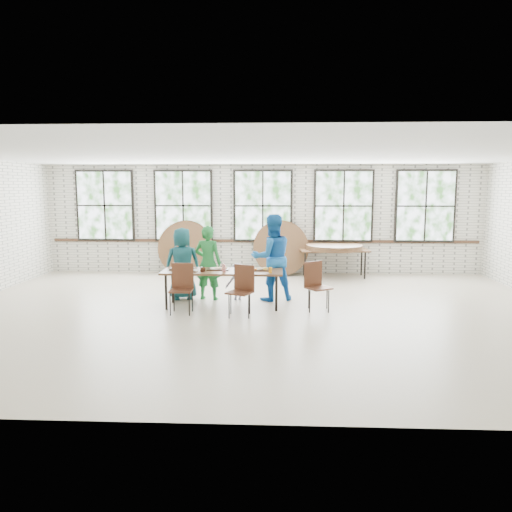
# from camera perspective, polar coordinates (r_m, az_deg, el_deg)

# --- Properties ---
(room) EXTENTS (12.00, 12.00, 12.00)m
(room) POSITION_cam_1_polar(r_m,az_deg,el_deg) (13.75, 0.79, 5.56)
(room) COLOR #BEAF97
(room) RESTS_ON ground
(dining_table) EXTENTS (2.40, 0.81, 0.74)m
(dining_table) POSITION_cam_1_polar(r_m,az_deg,el_deg) (9.99, -3.85, -1.96)
(dining_table) COLOR brown
(dining_table) RESTS_ON ground
(chair_near_left) EXTENTS (0.42, 0.41, 0.95)m
(chair_near_left) POSITION_cam_1_polar(r_m,az_deg,el_deg) (9.65, -8.45, -3.17)
(chair_near_left) COLOR #502B1A
(chair_near_left) RESTS_ON ground
(chair_near_right) EXTENTS (0.55, 0.54, 0.95)m
(chair_near_right) POSITION_cam_1_polar(r_m,az_deg,el_deg) (9.35, -1.62, -3.44)
(chair_near_right) COLOR #502B1A
(chair_near_right) RESTS_ON ground
(chair_spare) EXTENTS (0.57, 0.57, 0.95)m
(chair_spare) POSITION_cam_1_polar(r_m,az_deg,el_deg) (9.82, 6.85, -2.94)
(chair_spare) COLOR #502B1A
(chair_spare) RESTS_ON ground
(adult_teal) EXTENTS (0.85, 0.66, 1.55)m
(adult_teal) POSITION_cam_1_polar(r_m,az_deg,el_deg) (10.75, -8.39, -0.86)
(adult_teal) COLOR navy
(adult_teal) RESTS_ON ground
(adult_green) EXTENTS (0.64, 0.48, 1.59)m
(adult_green) POSITION_cam_1_polar(r_m,az_deg,el_deg) (10.66, -5.51, -0.77)
(adult_green) COLOR #217E36
(adult_green) RESTS_ON ground
(toddler) EXTENTS (0.57, 0.43, 0.79)m
(toddler) POSITION_cam_1_polar(r_m,az_deg,el_deg) (10.65, -2.14, -2.93)
(toddler) COLOR #1C143F
(toddler) RESTS_ON ground
(adult_blue) EXTENTS (1.06, 0.94, 1.83)m
(adult_blue) POSITION_cam_1_polar(r_m,az_deg,el_deg) (10.53, 1.83, -0.18)
(adult_blue) COLOR blue
(adult_blue) RESTS_ON ground
(storage_table) EXTENTS (1.87, 0.93, 0.74)m
(storage_table) POSITION_cam_1_polar(r_m,az_deg,el_deg) (13.42, 8.91, 0.51)
(storage_table) COLOR brown
(storage_table) RESTS_ON ground
(tabletop_clutter) EXTENTS (2.06, 0.59, 0.11)m
(tabletop_clutter) POSITION_cam_1_polar(r_m,az_deg,el_deg) (9.96, -3.35, -1.54)
(tabletop_clutter) COLOR black
(tabletop_clutter) RESTS_ON dining_table
(round_tops_stacked) EXTENTS (1.50, 1.50, 0.13)m
(round_tops_stacked) POSITION_cam_1_polar(r_m,az_deg,el_deg) (13.40, 8.92, 1.02)
(round_tops_stacked) COLOR brown
(round_tops_stacked) RESTS_ON storage_table
(round_tops_leaning) EXTENTS (4.13, 0.47, 1.49)m
(round_tops_leaning) POSITION_cam_1_polar(r_m,az_deg,el_deg) (13.63, -2.66, 0.92)
(round_tops_leaning) COLOR brown
(round_tops_leaning) RESTS_ON ground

